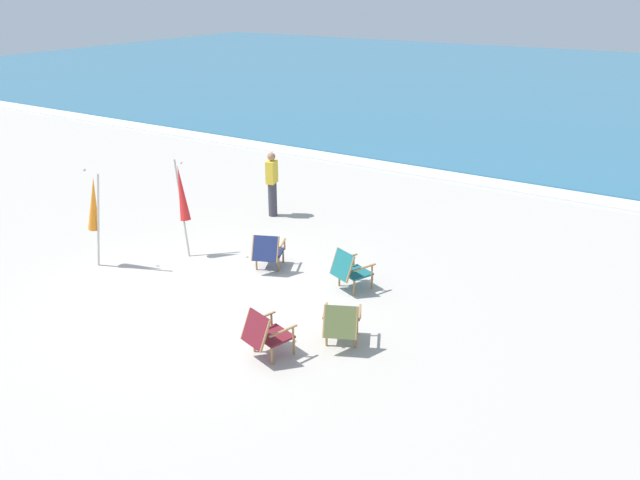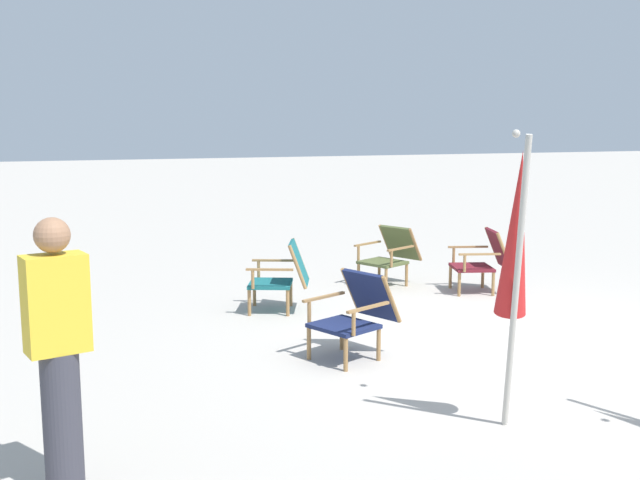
{
  "view_description": "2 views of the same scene",
  "coord_description": "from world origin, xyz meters",
  "views": [
    {
      "loc": [
        7.27,
        -7.67,
        5.49
      ],
      "look_at": [
        1.45,
        1.7,
        0.89
      ],
      "focal_mm": 35.0,
      "sensor_mm": 36.0,
      "label": 1
    },
    {
      "loc": [
        -5.88,
        4.33,
        2.14
      ],
      "look_at": [
        1.83,
        1.36,
        0.85
      ],
      "focal_mm": 42.0,
      "sensor_mm": 36.0,
      "label": 2
    }
  ],
  "objects": [
    {
      "name": "sea",
      "position": [
        0.0,
        30.15,
        0.05
      ],
      "size": [
        80.0,
        40.0,
        0.1
      ],
      "primitive_type": "cube",
      "color": "#2D6684",
      "rests_on": "ground"
    },
    {
      "name": "umbrella_furled_red",
      "position": [
        -1.69,
        1.29,
        1.38
      ],
      "size": [
        0.46,
        0.35,
        2.1
      ],
      "color": "#B7B2A8",
      "rests_on": "ground"
    },
    {
      "name": "beach_chair_mid_center",
      "position": [
        0.26,
        1.61,
        0.42
      ],
      "size": [
        0.82,
        0.91,
        0.79
      ],
      "color": "#19234C",
      "rests_on": "ground"
    },
    {
      "name": "beach_chair_front_left",
      "position": [
        2.97,
        -0.1,
        0.42
      ],
      "size": [
        0.84,
        0.93,
        0.78
      ],
      "color": "#515B33",
      "rests_on": "ground"
    },
    {
      "name": "umbrella_furled_orange",
      "position": [
        -2.74,
        -0.1,
        1.37
      ],
      "size": [
        0.54,
        0.25,
        2.09
      ],
      "color": "#B7B2A8",
      "rests_on": "ground"
    },
    {
      "name": "beach_chair_back_left",
      "position": [
        2.13,
        -1.0,
        0.43
      ],
      "size": [
        0.76,
        0.84,
        0.81
      ],
      "color": "maroon",
      "rests_on": "ground"
    },
    {
      "name": "ground_plane",
      "position": [
        0.0,
        0.0,
        0.0
      ],
      "size": [
        80.0,
        80.0,
        0.0
      ],
      "primitive_type": "plane",
      "color": "#B2AAA0"
    },
    {
      "name": "person_near_chairs",
      "position": [
        -1.53,
        4.25,
        0.84
      ],
      "size": [
        0.27,
        0.38,
        1.63
      ],
      "color": "#383842",
      "rests_on": "ground"
    },
    {
      "name": "beach_chair_back_right",
      "position": [
        2.11,
        1.7,
        0.43
      ],
      "size": [
        0.79,
        0.85,
        0.82
      ],
      "color": "#196066",
      "rests_on": "ground"
    },
    {
      "name": "surf_band",
      "position": [
        0.0,
        9.85,
        0.03
      ],
      "size": [
        80.0,
        1.1,
        0.06
      ],
      "primitive_type": "cube",
      "color": "white",
      "rests_on": "ground"
    }
  ]
}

